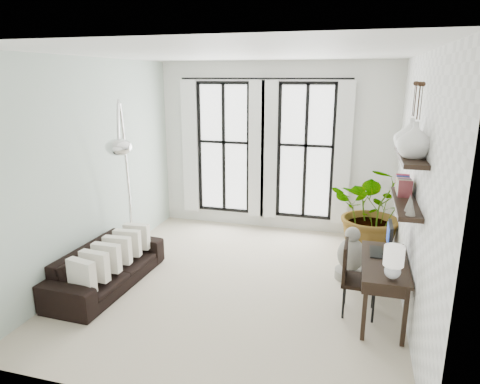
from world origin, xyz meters
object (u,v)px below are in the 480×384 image
at_px(sofa, 107,266).
at_px(buddha, 351,257).
at_px(desk, 385,266).
at_px(desk_chair, 353,274).
at_px(arc_lamp, 122,144).
at_px(plant, 375,211).

distance_m(sofa, buddha, 3.55).
bearing_deg(desk, desk_chair, 170.39).
relative_size(desk, desk_chair, 1.36).
bearing_deg(buddha, desk, -69.03).
bearing_deg(buddha, arc_lamp, -167.87).
distance_m(desk, arc_lamp, 3.88).
bearing_deg(desk_chair, plant, 82.68).
bearing_deg(arc_lamp, buddha, 12.13).
bearing_deg(plant, buddha, -108.66).
bearing_deg(plant, desk, -87.91).
bearing_deg(desk_chair, desk, -8.64).
height_order(desk_chair, buddha, desk_chair).
distance_m(arc_lamp, buddha, 3.71).
xyz_separation_m(desk_chair, arc_lamp, (-3.29, 0.28, 1.46)).
height_order(plant, desk, plant).
bearing_deg(desk_chair, buddha, 93.43).
distance_m(sofa, arc_lamp, 1.77).
xyz_separation_m(sofa, buddha, (3.35, 1.17, 0.05)).
bearing_deg(buddha, plant, 71.34).
height_order(plant, arc_lamp, arc_lamp).
bearing_deg(sofa, arc_lamp, -10.45).
relative_size(desk, arc_lamp, 0.49).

